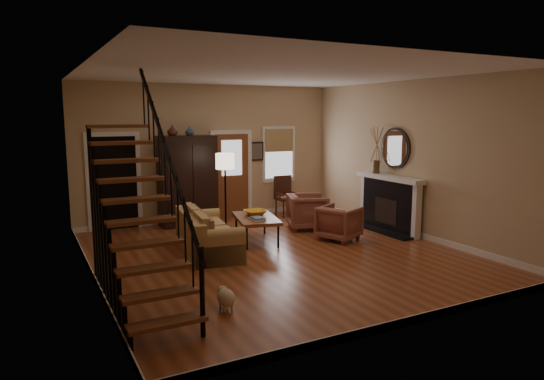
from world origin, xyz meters
name	(u,v)px	position (x,y,z in m)	size (l,w,h in m)	color
room	(220,166)	(-0.41, 1.76, 1.51)	(7.00, 7.33, 3.30)	#984A26
staircase	(138,189)	(-2.78, -1.30, 1.60)	(0.94, 2.80, 3.20)	brown
fireplace	(390,198)	(3.13, 0.50, 0.74)	(0.33, 1.95, 2.30)	black
armoire	(187,181)	(-0.70, 3.15, 1.05)	(1.30, 0.60, 2.10)	black
vase_a	(172,130)	(-1.05, 3.05, 2.22)	(0.24, 0.24, 0.25)	#4C2619
vase_b	(190,131)	(-0.65, 3.05, 2.21)	(0.20, 0.20, 0.21)	#334C60
sofa	(208,233)	(-1.11, 0.68, 0.38)	(0.88, 2.03, 0.76)	tan
coffee_table	(256,229)	(0.06, 1.02, 0.26)	(0.78, 1.34, 0.51)	brown
bowl	(255,213)	(0.11, 1.17, 0.57)	(0.46, 0.46, 0.11)	gold
books	(257,219)	(-0.06, 0.72, 0.54)	(0.25, 0.33, 0.06)	beige
armchair_left	(339,223)	(1.65, 0.36, 0.35)	(0.75, 0.78, 0.71)	maroon
armchair_right	(307,212)	(1.58, 1.50, 0.40)	(0.84, 0.87, 0.79)	maroon
floor_lamp	(225,194)	(-0.24, 1.95, 0.88)	(0.40, 0.40, 1.76)	black
side_chair	(287,196)	(1.85, 2.95, 0.51)	(0.54, 0.54, 1.02)	#3D1E13
dog	(226,299)	(-1.83, -1.98, 0.14)	(0.23, 0.39, 0.29)	beige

